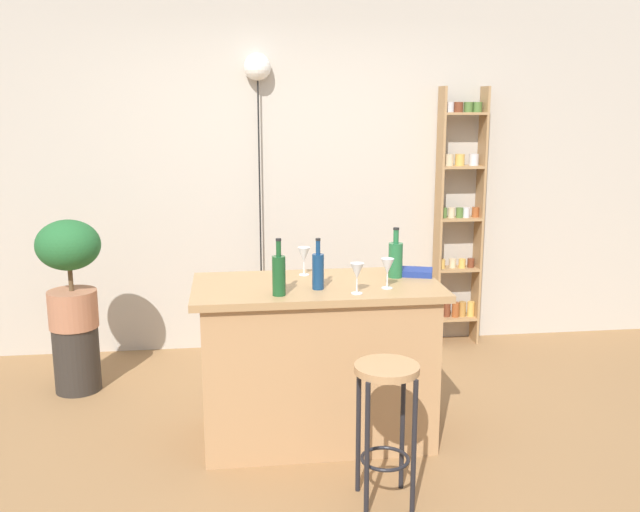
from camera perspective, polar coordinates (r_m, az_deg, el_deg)
ground at (r=3.94m, az=0.31°, el=-16.25°), size 12.00×12.00×0.00m
back_wall at (r=5.42m, az=-2.44°, el=7.18°), size 6.40×0.10×2.80m
kitchen_counter at (r=4.02m, az=-0.25°, el=-8.48°), size 1.36×0.70×0.91m
bar_stool at (r=3.37m, az=5.38°, el=-11.78°), size 0.30×0.30×0.70m
spice_shelf at (r=5.58m, az=11.19°, el=3.06°), size 0.35×0.18×2.00m
plant_stool at (r=4.99m, az=-19.10°, el=-7.86°), size 0.30×0.30×0.44m
potted_plant at (r=4.82m, az=-19.62°, el=-0.81°), size 0.41×0.37×0.71m
bottle_vinegar at (r=3.63m, az=-3.35°, el=-1.47°), size 0.07×0.07×0.30m
bottle_soda_blue at (r=3.75m, az=-0.16°, el=-1.15°), size 0.06×0.06×0.28m
bottle_wine_red at (r=4.02m, az=6.14°, el=-0.22°), size 0.08×0.08×0.29m
wine_glass_left at (r=3.66m, az=3.02°, el=-1.30°), size 0.07×0.07×0.16m
wine_glass_center at (r=4.05m, az=-1.31°, el=0.06°), size 0.07×0.07×0.16m
wine_glass_right at (r=3.77m, az=5.49°, el=-0.91°), size 0.07×0.07×0.16m
cookbook at (r=4.11m, az=7.62°, el=-1.30°), size 0.25×0.21×0.03m
pendant_globe_light at (r=5.28m, az=-5.08°, el=14.57°), size 0.20×0.20×2.24m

